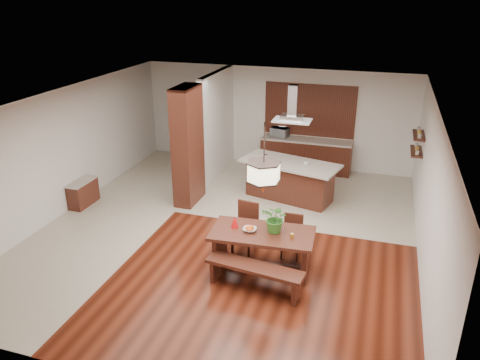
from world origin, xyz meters
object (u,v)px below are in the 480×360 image
(pendant_lantern, at_px, (264,159))
(foliage_plant, at_px, (276,219))
(dining_bench, at_px, (254,278))
(microwave, at_px, (280,132))
(dining_table, at_px, (262,242))
(fruit_bowl, at_px, (250,230))
(hallway_console, at_px, (83,193))
(kitchen_island, at_px, (290,180))
(island_cup, at_px, (306,164))
(range_hood, at_px, (293,103))
(dining_chair_left, at_px, (244,228))
(dining_chair_right, at_px, (291,237))

(pendant_lantern, bearing_deg, foliage_plant, 17.58)
(dining_bench, distance_m, microwave, 6.28)
(microwave, bearing_deg, dining_table, -68.09)
(pendant_lantern, height_order, fruit_bowl, pendant_lantern)
(microwave, bearing_deg, foliage_plant, -65.58)
(microwave, bearing_deg, hallway_console, -122.70)
(pendant_lantern, height_order, kitchen_island, pendant_lantern)
(dining_bench, xyz_separation_m, island_cup, (0.20, 3.90, 0.79))
(foliage_plant, bearing_deg, fruit_bowl, -167.06)
(foliage_plant, relative_size, microwave, 1.11)
(range_hood, xyz_separation_m, island_cup, (0.42, -0.13, -1.42))
(dining_bench, height_order, kitchen_island, kitchen_island)
(fruit_bowl, relative_size, microwave, 0.50)
(fruit_bowl, bearing_deg, dining_chair_left, 115.58)
(pendant_lantern, distance_m, island_cup, 3.44)
(dining_chair_left, bearing_deg, foliage_plant, -25.55)
(island_cup, distance_m, microwave, 2.54)
(dining_chair_right, relative_size, pendant_lantern, 0.66)
(dining_chair_left, xyz_separation_m, island_cup, (0.76, 2.66, 0.53))
(pendant_lantern, distance_m, kitchen_island, 3.76)
(foliage_plant, xyz_separation_m, kitchen_island, (-0.40, 3.26, -0.56))
(dining_table, bearing_deg, fruit_bowl, -171.78)
(fruit_bowl, xyz_separation_m, microwave, (-0.70, 5.49, 0.26))
(fruit_bowl, bearing_deg, foliage_plant, 12.94)
(island_cup, bearing_deg, pendant_lantern, -94.37)
(fruit_bowl, height_order, kitchen_island, kitchen_island)
(fruit_bowl, bearing_deg, kitchen_island, 88.88)
(dining_chair_left, height_order, island_cup, island_cup)
(dining_chair_left, distance_m, microwave, 4.96)
(dining_bench, bearing_deg, island_cup, 87.09)
(hallway_console, relative_size, microwave, 1.76)
(dining_chair_left, distance_m, foliage_plant, 1.05)
(pendant_lantern, relative_size, microwave, 2.62)
(foliage_plant, distance_m, kitchen_island, 3.33)
(hallway_console, xyz_separation_m, pendant_lantern, (4.94, -1.44, 1.93))
(pendant_lantern, xyz_separation_m, kitchen_island, (-0.17, 3.34, -1.73))
(hallway_console, bearing_deg, foliage_plant, -14.85)
(kitchen_island, bearing_deg, island_cup, -2.47)
(kitchen_island, height_order, microwave, microwave)
(foliage_plant, distance_m, fruit_bowl, 0.54)
(dining_chair_left, height_order, dining_chair_right, dining_chair_left)
(hallway_console, relative_size, island_cup, 8.10)
(range_hood, distance_m, island_cup, 1.49)
(dining_table, distance_m, dining_chair_right, 0.77)
(dining_bench, relative_size, microwave, 3.55)
(kitchen_island, relative_size, range_hood, 2.89)
(island_cup, bearing_deg, hallway_console, -161.16)
(hallway_console, distance_m, range_hood, 5.56)
(hallway_console, xyz_separation_m, microwave, (4.00, 4.02, 0.77))
(dining_chair_left, relative_size, pendant_lantern, 0.78)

